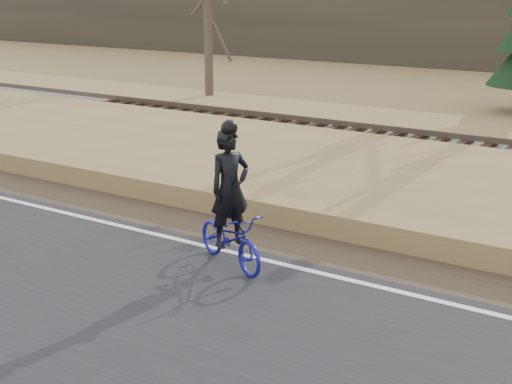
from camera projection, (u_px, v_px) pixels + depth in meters
The scene contains 2 objects.
cyclist at pixel (230, 219), 11.29m from camera, with size 1.85×1.28×2.38m.
bare_tree_far_left at pixel (208, 4), 28.00m from camera, with size 0.36×0.36×7.16m, color #4C4338.
Camera 1 is at (0.17, -9.09, 4.47)m, focal length 50.00 mm.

